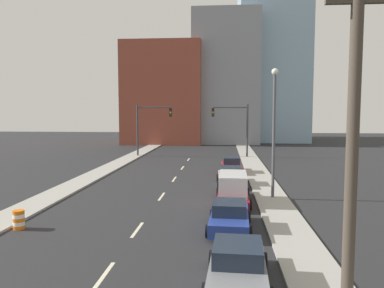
% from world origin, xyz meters
% --- Properties ---
extents(sidewalk_left, '(2.19, 97.14, 0.13)m').
position_xyz_m(sidewalk_left, '(-7.47, 48.57, 0.06)').
color(sidewalk_left, '#9E9B93').
rests_on(sidewalk_left, ground).
extents(sidewalk_right, '(2.19, 97.14, 0.13)m').
position_xyz_m(sidewalk_right, '(7.47, 48.57, 0.06)').
color(sidewalk_right, '#9E9B93').
rests_on(sidewalk_right, ground).
extents(lane_stripe_at_9m, '(0.16, 2.40, 0.01)m').
position_xyz_m(lane_stripe_at_9m, '(0.00, 9.30, 0.00)').
color(lane_stripe_at_9m, beige).
rests_on(lane_stripe_at_9m, ground).
extents(lane_stripe_at_15m, '(0.16, 2.40, 0.01)m').
position_xyz_m(lane_stripe_at_15m, '(0.00, 14.56, 0.00)').
color(lane_stripe_at_15m, beige).
rests_on(lane_stripe_at_15m, ground).
extents(lane_stripe_at_22m, '(0.16, 2.40, 0.01)m').
position_xyz_m(lane_stripe_at_22m, '(0.00, 21.84, 0.00)').
color(lane_stripe_at_22m, beige).
rests_on(lane_stripe_at_22m, ground).
extents(lane_stripe_at_28m, '(0.16, 2.40, 0.01)m').
position_xyz_m(lane_stripe_at_28m, '(0.00, 28.44, 0.00)').
color(lane_stripe_at_28m, beige).
rests_on(lane_stripe_at_28m, ground).
extents(lane_stripe_at_35m, '(0.16, 2.40, 0.01)m').
position_xyz_m(lane_stripe_at_35m, '(0.00, 34.98, 0.00)').
color(lane_stripe_at_35m, beige).
rests_on(lane_stripe_at_35m, ground).
extents(lane_stripe_at_42m, '(0.16, 2.40, 0.01)m').
position_xyz_m(lane_stripe_at_42m, '(0.00, 41.68, 0.00)').
color(lane_stripe_at_42m, beige).
rests_on(lane_stripe_at_42m, ground).
extents(building_brick_left, '(14.00, 16.00, 18.02)m').
position_xyz_m(building_brick_left, '(-6.71, 67.72, 9.01)').
color(building_brick_left, brown).
rests_on(building_brick_left, ground).
extents(building_office_center, '(12.00, 20.00, 23.69)m').
position_xyz_m(building_office_center, '(4.55, 71.72, 11.84)').
color(building_office_center, gray).
rests_on(building_office_center, ground).
extents(building_glass_right, '(13.00, 20.00, 33.25)m').
position_xyz_m(building_glass_right, '(13.66, 75.72, 16.62)').
color(building_glass_right, '#8CADC6').
rests_on(building_glass_right, ground).
extents(traffic_signal_left, '(4.65, 0.35, 6.74)m').
position_xyz_m(traffic_signal_left, '(-5.66, 44.47, 4.37)').
color(traffic_signal_left, '#38383D').
rests_on(traffic_signal_left, ground).
extents(traffic_signal_right, '(4.65, 0.35, 6.74)m').
position_xyz_m(traffic_signal_right, '(5.96, 44.47, 4.37)').
color(traffic_signal_right, '#38383D').
rests_on(traffic_signal_right, ground).
extents(utility_pole_right_near, '(1.60, 0.32, 9.42)m').
position_xyz_m(utility_pole_right_near, '(7.57, 6.73, 4.83)').
color(utility_pole_right_near, '#473D33').
rests_on(utility_pole_right_near, ground).
extents(traffic_barrel, '(0.56, 0.56, 0.95)m').
position_xyz_m(traffic_barrel, '(-5.91, 14.17, 0.47)').
color(traffic_barrel, orange).
rests_on(traffic_barrel, ground).
extents(street_lamp, '(0.44, 0.44, 8.65)m').
position_xyz_m(street_lamp, '(7.54, 21.79, 5.00)').
color(street_lamp, '#4C4C51').
rests_on(street_lamp, ground).
extents(sedan_gray, '(2.29, 4.45, 1.44)m').
position_xyz_m(sedan_gray, '(4.74, 9.05, 0.66)').
color(sedan_gray, slate).
rests_on(sedan_gray, ground).
extents(sedan_blue, '(2.27, 4.38, 1.41)m').
position_xyz_m(sedan_blue, '(4.56, 14.99, 0.64)').
color(sedan_blue, navy).
rests_on(sedan_blue, ground).
extents(box_truck_maroon, '(2.33, 5.62, 1.93)m').
position_xyz_m(box_truck_maroon, '(4.85, 20.41, 0.92)').
color(box_truck_maroon, maroon).
rests_on(box_truck_maroon, ground).
extents(sedan_silver, '(2.30, 4.60, 1.45)m').
position_xyz_m(sedan_silver, '(4.82, 26.30, 0.66)').
color(sedan_silver, '#B2B2BC').
rests_on(sedan_silver, ground).
extents(sedan_red, '(2.14, 4.38, 1.52)m').
position_xyz_m(sedan_red, '(4.98, 32.07, 0.69)').
color(sedan_red, red).
rests_on(sedan_red, ground).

